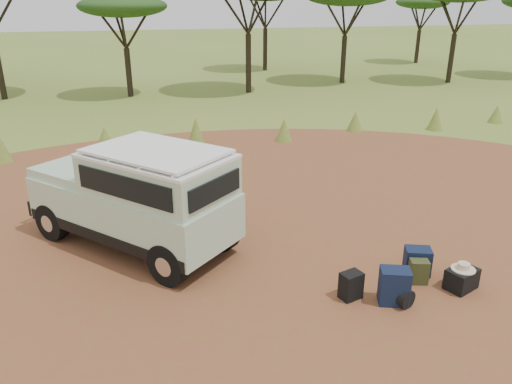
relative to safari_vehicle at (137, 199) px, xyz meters
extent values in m
plane|color=olive|center=(2.13, -1.66, -1.03)|extent=(140.00, 140.00, 0.00)
cylinder|color=brown|center=(2.13, -1.66, -1.03)|extent=(23.00, 23.00, 0.01)
cone|color=olive|center=(-3.87, 6.64, -0.61)|extent=(0.60, 0.60, 0.85)
cone|color=olive|center=(-0.87, 7.54, -0.68)|extent=(0.60, 0.60, 0.70)
cone|color=olive|center=(2.13, 7.14, -0.58)|extent=(0.60, 0.60, 0.90)
cone|color=olive|center=(5.13, 6.74, -0.63)|extent=(0.60, 0.60, 0.80)
cone|color=olive|center=(8.13, 7.44, -0.66)|extent=(0.60, 0.60, 0.75)
cone|color=olive|center=(11.13, 6.84, -0.61)|extent=(0.60, 0.60, 0.85)
cone|color=olive|center=(14.13, 7.24, -0.68)|extent=(0.60, 0.60, 0.70)
cylinder|color=black|center=(0.13, 16.54, 0.14)|extent=(0.28, 0.28, 2.34)
ellipsoid|color=#1B3E16|center=(0.13, 16.54, 3.23)|extent=(4.20, 4.20, 1.05)
cylinder|color=black|center=(6.13, 16.14, 0.43)|extent=(0.28, 0.28, 2.93)
cylinder|color=black|center=(12.13, 17.84, 0.27)|extent=(0.28, 0.28, 2.61)
cylinder|color=black|center=(18.13, 16.34, 0.32)|extent=(0.28, 0.28, 2.70)
cylinder|color=black|center=(9.13, 23.84, 0.32)|extent=(0.28, 0.28, 2.70)
cylinder|color=black|center=(21.13, 24.84, 0.14)|extent=(0.28, 0.28, 2.34)
ellipsoid|color=#1B3E16|center=(21.13, 24.84, 3.23)|extent=(3.80, 3.80, 0.95)
cube|color=#B0CEB0|center=(-0.10, 0.11, -0.19)|extent=(4.15, 4.30, 0.89)
cube|color=black|center=(-0.10, 0.11, -0.53)|extent=(4.12, 4.26, 0.23)
cube|color=#B0CEB0|center=(0.41, -0.45, 0.61)|extent=(3.01, 3.07, 0.71)
cube|color=white|center=(0.41, -0.45, 0.99)|extent=(3.04, 3.09, 0.06)
cube|color=white|center=(0.41, -0.45, 1.08)|extent=(2.82, 2.86, 0.05)
cube|color=#B0CEB0|center=(-1.00, 1.09, 0.35)|extent=(2.26, 2.26, 0.19)
cube|color=black|center=(-0.46, 0.50, 0.64)|extent=(1.16, 1.08, 0.50)
cube|color=black|center=(-0.21, -1.03, 0.64)|extent=(1.54, 1.67, 0.42)
cube|color=black|center=(1.04, 0.13, 0.64)|extent=(1.54, 1.67, 0.42)
cube|color=black|center=(1.32, -1.43, 0.61)|extent=(1.06, 0.98, 0.39)
cube|color=black|center=(-1.57, 1.71, -0.47)|extent=(1.35, 1.25, 0.32)
cylinder|color=black|center=(-1.65, 1.79, 0.28)|extent=(0.94, 0.87, 0.07)
cylinder|color=black|center=(-1.65, 1.79, -0.22)|extent=(0.94, 0.87, 0.07)
cylinder|color=silver|center=(-1.86, 1.63, 0.10)|extent=(0.20, 0.19, 0.21)
cylinder|color=silver|center=(-1.47, 1.98, 0.10)|extent=(0.20, 0.19, 0.21)
cube|color=white|center=(-1.62, 1.76, -0.36)|extent=(0.32, 0.30, 0.11)
cylinder|color=black|center=(0.19, 1.00, 0.54)|extent=(0.11, 0.11, 0.78)
cylinder|color=black|center=(-1.74, 0.77, -0.64)|extent=(0.73, 0.76, 0.79)
cylinder|color=black|center=(-0.63, 1.80, -0.64)|extent=(0.73, 0.76, 0.79)
cylinder|color=black|center=(0.43, -1.58, -0.64)|extent=(0.73, 0.76, 0.79)
cylinder|color=black|center=(1.54, -0.56, -0.64)|extent=(0.73, 0.76, 0.79)
cylinder|color=maroon|center=(0.13, -0.85, -0.24)|extent=(0.24, 0.26, 1.60)
cube|color=black|center=(3.33, -2.79, -0.79)|extent=(0.41, 0.35, 0.48)
cube|color=#111A36|center=(3.95, -3.09, -0.72)|extent=(0.56, 0.48, 0.62)
cube|color=#373D1C|center=(4.69, -2.64, -0.81)|extent=(0.37, 0.31, 0.44)
cube|color=#111A36|center=(4.83, -2.36, -0.78)|extent=(0.54, 0.48, 0.51)
cube|color=black|center=(5.31, -2.99, -0.85)|extent=(0.64, 0.55, 0.38)
cylinder|color=black|center=(4.05, -3.17, -0.87)|extent=(0.43, 0.43, 0.33)
cylinder|color=beige|center=(5.31, -2.99, -0.65)|extent=(0.41, 0.41, 0.02)
cylinder|color=beige|center=(5.31, -2.99, -0.59)|extent=(0.20, 0.20, 0.10)
camera|label=1|loc=(0.02, -9.33, 3.72)|focal=35.00mm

